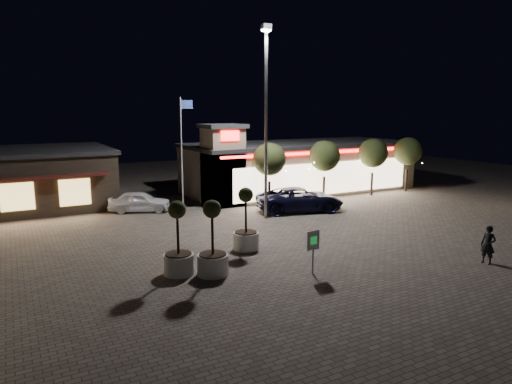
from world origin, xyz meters
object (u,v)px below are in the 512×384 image
planter_mid (213,252)px  pedestrian (488,245)px  pickup_truck (300,199)px  white_sedan (140,202)px  planter_left (178,252)px  valet_sign (313,244)px

planter_mid → pedestrian: bearing=-21.8°
pickup_truck → pedestrian: bearing=-159.5°
pickup_truck → pedestrian: (1.43, -13.61, 0.05)m
pickup_truck → white_sedan: size_ratio=1.44×
pedestrian → planter_left: size_ratio=0.55×
white_sedan → pedestrian: size_ratio=2.35×
planter_left → pedestrian: bearing=-22.8°
white_sedan → planter_left: bearing=-165.2°
planter_mid → planter_left: bearing=148.0°
pedestrian → planter_left: (-13.20, 5.56, 0.11)m
pickup_truck → planter_left: planter_left is taller
white_sedan → pickup_truck: bearing=-95.6°
pedestrian → planter_left: planter_left is taller
pedestrian → valet_sign: size_ratio=0.92×
valet_sign → pedestrian: bearing=-18.7°
planter_left → valet_sign: size_ratio=1.67×
pedestrian → planter_mid: planter_mid is taller
white_sedan → pedestrian: pedestrian is taller
valet_sign → pickup_truck: bearing=58.7°
white_sedan → planter_mid: bearing=-159.6°
planter_mid → pickup_truck: bearing=40.2°
pickup_truck → pedestrian: 13.68m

